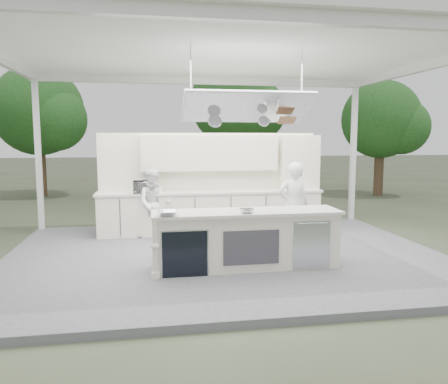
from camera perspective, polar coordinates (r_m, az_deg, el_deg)
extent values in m
plane|color=#495339|center=(8.24, 0.17, -8.83)|extent=(90.00, 90.00, 0.00)
cube|color=slate|center=(8.23, 0.17, -8.43)|extent=(8.00, 6.00, 0.12)
cube|color=white|center=(11.94, 16.52, 4.83)|extent=(0.12, 0.12, 3.70)
cube|color=white|center=(11.02, -23.09, 4.39)|extent=(0.12, 0.12, 3.70)
cube|color=white|center=(8.07, 0.18, 17.94)|extent=(8.20, 6.20, 0.16)
cube|color=white|center=(5.27, 6.01, 22.00)|extent=(8.00, 0.12, 0.16)
cube|color=white|center=(10.88, -2.52, 14.26)|extent=(8.00, 0.12, 0.16)
cube|color=white|center=(9.51, 24.86, 14.67)|extent=(0.12, 6.00, 0.16)
cube|color=white|center=(7.10, 3.07, 11.03)|extent=(2.00, 0.71, 0.43)
cube|color=white|center=(7.10, 3.07, 11.03)|extent=(2.06, 0.76, 0.46)
cylinder|color=white|center=(7.01, -4.36, 14.98)|extent=(0.02, 0.02, 0.95)
cylinder|color=white|center=(7.40, 10.13, 14.48)|extent=(0.02, 0.02, 0.95)
cylinder|color=silver|center=(7.14, -1.18, 9.25)|extent=(0.22, 0.14, 0.21)
cylinder|color=silver|center=(7.26, 5.22, 9.19)|extent=(0.18, 0.12, 0.18)
cube|color=#995E3D|center=(7.39, 8.22, 9.26)|extent=(0.28, 0.18, 0.12)
cube|color=#F3E5CE|center=(7.28, 2.95, -6.34)|extent=(3.00, 0.70, 0.90)
cube|color=white|center=(7.19, 2.98, -2.66)|extent=(3.10, 0.78, 0.05)
cylinder|color=#F3E5CE|center=(6.77, -8.97, -7.37)|extent=(0.11, 0.11, 0.92)
cube|color=black|center=(6.81, -5.13, -8.09)|extent=(0.70, 0.04, 0.72)
cube|color=silver|center=(6.81, -5.13, -8.10)|extent=(0.74, 0.03, 0.72)
cube|color=#39383E|center=(6.95, 3.60, -7.26)|extent=(0.90, 0.02, 0.55)
cube|color=silver|center=(7.24, 11.38, -6.80)|extent=(0.62, 0.02, 0.78)
cube|color=#F3E5CE|center=(9.95, -1.70, -2.70)|extent=(5.00, 0.65, 0.90)
cube|color=white|center=(9.88, -1.71, 0.02)|extent=(5.08, 0.72, 0.05)
cube|color=#F3E5CE|center=(10.15, -1.95, 1.35)|extent=(5.00, 0.10, 2.25)
cube|color=#F3E5CE|center=(9.98, -1.87, 5.13)|extent=(3.10, 0.38, 0.80)
cube|color=#F3E5CE|center=(10.44, 9.70, 3.75)|extent=(0.90, 0.45, 1.30)
cube|color=#995E3D|center=(10.44, 9.70, 3.75)|extent=(0.84, 0.40, 0.03)
cylinder|color=silver|center=(10.32, 9.37, 0.70)|extent=(0.20, 0.20, 0.12)
cylinder|color=black|center=(10.30, 9.39, 1.59)|extent=(0.17, 0.17, 0.20)
cylinder|color=black|center=(10.44, 11.19, 0.68)|extent=(0.16, 0.16, 0.10)
cone|color=black|center=(10.42, 11.21, 1.61)|extent=(0.14, 0.14, 0.24)
cylinder|color=brown|center=(18.33, -22.75, 2.75)|extent=(0.36, 0.36, 2.10)
sphere|color=#306123|center=(18.31, -23.09, 9.75)|extent=(3.40, 3.40, 3.40)
sphere|color=#306123|center=(17.66, -21.25, 8.85)|extent=(2.38, 2.38, 2.38)
cylinder|color=brown|center=(20.21, 1.34, 4.15)|extent=(0.36, 0.36, 2.45)
sphere|color=#306123|center=(20.24, 1.37, 11.59)|extent=(4.00, 4.00, 4.00)
sphere|color=#306123|center=(19.80, 4.01, 10.52)|extent=(2.80, 2.80, 2.80)
cylinder|color=brown|center=(18.17, 19.55, 2.58)|extent=(0.36, 0.36, 1.92)
sphere|color=#306123|center=(18.13, 19.82, 8.93)|extent=(3.00, 3.00, 3.00)
sphere|color=#306123|center=(18.04, 22.16, 7.89)|extent=(2.10, 2.10, 2.10)
imported|color=white|center=(8.59, 9.05, -1.71)|extent=(0.64, 0.44, 1.68)
imported|color=white|center=(9.46, -9.09, -1.50)|extent=(0.74, 0.59, 1.48)
imported|color=#B7B9BE|center=(9.59, -10.35, 0.64)|extent=(0.49, 0.34, 0.27)
imported|color=silver|center=(6.76, -7.37, -2.76)|extent=(0.36, 0.36, 0.08)
imported|color=#B8BABF|center=(6.96, 3.00, -2.47)|extent=(0.30, 0.30, 0.07)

